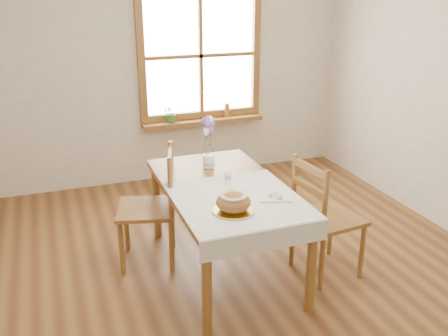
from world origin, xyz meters
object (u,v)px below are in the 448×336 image
Objects in this scene: dining_table at (224,196)px; flower_vase at (209,162)px; chair_left at (146,207)px; bread_plate at (233,210)px; chair_right at (329,216)px.

flower_vase is (0.01, 0.42, 0.14)m from dining_table.
chair_left reaches higher than dining_table.
chair_left is at bearing 148.45° from dining_table.
dining_table is 0.68m from chair_left.
dining_table is 5.61× the size of bread_plate.
dining_table is at bearing 61.16° from chair_right.
bread_plate is 0.91m from flower_vase.
bread_plate is (0.46, -0.82, 0.26)m from chair_left.
chair_right is at bearing -43.91° from flower_vase.
chair_left is 1.01× the size of chair_right.
dining_table is at bearing 77.60° from bread_plate.
chair_left is (-0.56, 0.34, -0.16)m from dining_table.
bread_plate is at bearing -97.44° from flower_vase.
dining_table is 1.59× the size of chair_left.
chair_left is 9.02× the size of flower_vase.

